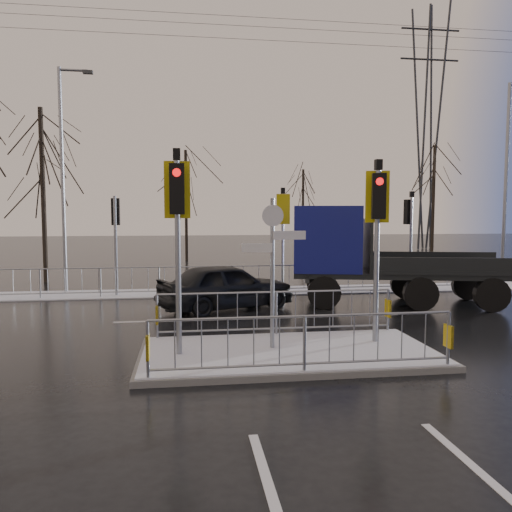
{
  "coord_description": "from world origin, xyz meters",
  "views": [
    {
      "loc": [
        -2.05,
        -9.77,
        2.89
      ],
      "look_at": [
        -0.22,
        3.2,
        1.8
      ],
      "focal_mm": 35.0,
      "sensor_mm": 36.0,
      "label": 1
    }
  ],
  "objects": [
    {
      "name": "traffic_island",
      "position": [
        -0.01,
        0.01,
        0.39
      ],
      "size": [
        6.0,
        3.04,
        4.15
      ],
      "color": "#62615D",
      "rests_on": "ground"
    },
    {
      "name": "pylon_wires",
      "position": [
        16.88,
        30.0,
        11.03
      ],
      "size": [
        70.0,
        2.38,
        19.97
      ],
      "color": "#2D3033",
      "rests_on": "ground"
    },
    {
      "name": "tree_far_c",
      "position": [
        14.0,
        21.0,
        5.15
      ],
      "size": [
        4.0,
        4.0,
        7.55
      ],
      "color": "black",
      "rests_on": "ground"
    },
    {
      "name": "flatbed_truck",
      "position": [
        3.42,
        5.71,
        1.68
      ],
      "size": [
        7.19,
        3.96,
        3.15
      ],
      "color": "black",
      "rests_on": "ground"
    },
    {
      "name": "tree_far_a",
      "position": [
        -2.0,
        22.0,
        4.82
      ],
      "size": [
        3.75,
        3.75,
        7.08
      ],
      "color": "black",
      "rests_on": "ground"
    },
    {
      "name": "ground",
      "position": [
        0.0,
        0.0,
        0.0
      ],
      "size": [
        120.0,
        120.0,
        0.0
      ],
      "primitive_type": "plane",
      "color": "black",
      "rests_on": "ground"
    },
    {
      "name": "tree_near_b",
      "position": [
        -8.0,
        12.5,
        5.15
      ],
      "size": [
        4.0,
        4.0,
        7.55
      ],
      "color": "black",
      "rests_on": "ground"
    },
    {
      "name": "tree_far_b",
      "position": [
        6.0,
        24.0,
        4.18
      ],
      "size": [
        3.25,
        3.25,
        6.14
      ],
      "color": "black",
      "rests_on": "ground"
    },
    {
      "name": "far_kerb_fixtures",
      "position": [
        0.29,
        8.09,
        1.02
      ],
      "size": [
        18.0,
        0.65,
        3.83
      ],
      "color": "gray",
      "rests_on": "ground"
    },
    {
      "name": "snow_verge",
      "position": [
        0.0,
        8.6,
        0.02
      ],
      "size": [
        30.0,
        2.0,
        0.04
      ],
      "primitive_type": "cube",
      "color": "white",
      "rests_on": "ground"
    },
    {
      "name": "street_lamp_left",
      "position": [
        -6.43,
        9.5,
        4.49
      ],
      "size": [
        1.25,
        0.18,
        8.2
      ],
      "color": "gray",
      "rests_on": "ground"
    },
    {
      "name": "lane_markings",
      "position": [
        0.0,
        -0.33,
        0.0
      ],
      "size": [
        8.0,
        11.38,
        0.01
      ],
      "color": "silver",
      "rests_on": "ground"
    },
    {
      "name": "car_far_lane",
      "position": [
        -0.84,
        5.27,
        0.71
      ],
      "size": [
        4.51,
        3.15,
        1.43
      ],
      "primitive_type": "imported",
      "rotation": [
        0.0,
        0.0,
        1.96
      ],
      "color": "black",
      "rests_on": "ground"
    },
    {
      "name": "street_lamp_right",
      "position": [
        10.57,
        8.5,
        4.39
      ],
      "size": [
        1.25,
        0.18,
        8.0
      ],
      "color": "gray",
      "rests_on": "ground"
    }
  ]
}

